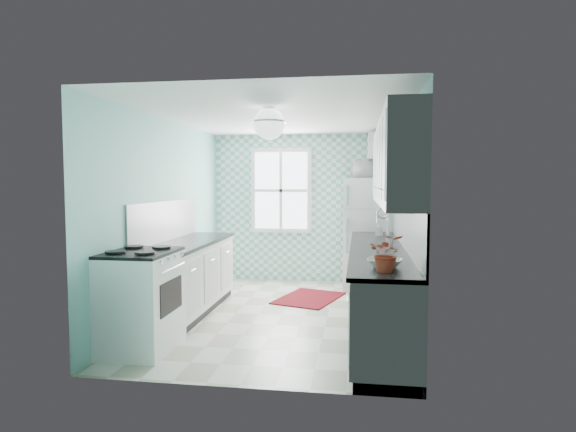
# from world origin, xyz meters

# --- Properties ---
(floor) EXTENTS (3.00, 4.40, 0.02)m
(floor) POSITION_xyz_m (0.00, 0.00, -0.01)
(floor) COLOR silver
(floor) RESTS_ON ground
(ceiling) EXTENTS (3.00, 4.40, 0.02)m
(ceiling) POSITION_xyz_m (0.00, 0.00, 2.51)
(ceiling) COLOR white
(ceiling) RESTS_ON wall_back
(wall_back) EXTENTS (3.00, 0.02, 2.50)m
(wall_back) POSITION_xyz_m (0.00, 2.21, 1.25)
(wall_back) COLOR #7CC3B7
(wall_back) RESTS_ON floor
(wall_front) EXTENTS (3.00, 0.02, 2.50)m
(wall_front) POSITION_xyz_m (0.00, -2.21, 1.25)
(wall_front) COLOR #7CC3B7
(wall_front) RESTS_ON floor
(wall_left) EXTENTS (0.02, 4.40, 2.50)m
(wall_left) POSITION_xyz_m (-1.51, 0.00, 1.25)
(wall_left) COLOR #7CC3B7
(wall_left) RESTS_ON floor
(wall_right) EXTENTS (0.02, 4.40, 2.50)m
(wall_right) POSITION_xyz_m (1.51, 0.00, 1.25)
(wall_right) COLOR #7CC3B7
(wall_right) RESTS_ON floor
(accent_wall) EXTENTS (3.00, 0.01, 2.50)m
(accent_wall) POSITION_xyz_m (0.00, 2.19, 1.25)
(accent_wall) COLOR #67B2A7
(accent_wall) RESTS_ON wall_back
(window) EXTENTS (1.04, 0.05, 1.44)m
(window) POSITION_xyz_m (-0.35, 2.16, 1.55)
(window) COLOR white
(window) RESTS_ON wall_back
(backsplash_right) EXTENTS (0.02, 3.60, 0.51)m
(backsplash_right) POSITION_xyz_m (1.49, -0.40, 1.20)
(backsplash_right) COLOR white
(backsplash_right) RESTS_ON wall_right
(backsplash_left) EXTENTS (0.02, 2.15, 0.51)m
(backsplash_left) POSITION_xyz_m (-1.49, -0.07, 1.20)
(backsplash_left) COLOR white
(backsplash_left) RESTS_ON wall_left
(upper_cabinets_right) EXTENTS (0.33, 3.20, 0.90)m
(upper_cabinets_right) POSITION_xyz_m (1.33, -0.60, 1.90)
(upper_cabinets_right) COLOR silver
(upper_cabinets_right) RESTS_ON wall_right
(upper_cabinet_fridge) EXTENTS (0.40, 0.74, 0.40)m
(upper_cabinet_fridge) POSITION_xyz_m (1.30, 1.83, 2.25)
(upper_cabinet_fridge) COLOR silver
(upper_cabinet_fridge) RESTS_ON wall_right
(ceiling_light) EXTENTS (0.34, 0.34, 0.35)m
(ceiling_light) POSITION_xyz_m (0.00, -0.80, 2.32)
(ceiling_light) COLOR silver
(ceiling_light) RESTS_ON ceiling
(base_cabinets_right) EXTENTS (0.60, 3.60, 0.90)m
(base_cabinets_right) POSITION_xyz_m (1.20, -0.40, 0.45)
(base_cabinets_right) COLOR white
(base_cabinets_right) RESTS_ON floor
(countertop_right) EXTENTS (0.63, 3.60, 0.04)m
(countertop_right) POSITION_xyz_m (1.19, -0.40, 0.92)
(countertop_right) COLOR black
(countertop_right) RESTS_ON base_cabinets_right
(base_cabinets_left) EXTENTS (0.60, 2.15, 0.90)m
(base_cabinets_left) POSITION_xyz_m (-1.20, -0.07, 0.45)
(base_cabinets_left) COLOR white
(base_cabinets_left) RESTS_ON floor
(countertop_left) EXTENTS (0.63, 2.15, 0.04)m
(countertop_left) POSITION_xyz_m (-1.19, -0.07, 0.92)
(countertop_left) COLOR black
(countertop_left) RESTS_ON base_cabinets_left
(fridge) EXTENTS (0.77, 0.76, 1.76)m
(fridge) POSITION_xyz_m (1.11, 1.81, 0.88)
(fridge) COLOR white
(fridge) RESTS_ON floor
(stove) EXTENTS (0.66, 0.82, 0.99)m
(stove) POSITION_xyz_m (-1.20, -1.46, 0.52)
(stove) COLOR silver
(stove) RESTS_ON floor
(sink) EXTENTS (0.44, 0.37, 0.53)m
(sink) POSITION_xyz_m (1.20, 0.74, 0.93)
(sink) COLOR silver
(sink) RESTS_ON countertop_right
(rug) EXTENTS (1.05, 1.26, 0.02)m
(rug) POSITION_xyz_m (0.26, 0.91, 0.01)
(rug) COLOR #70010D
(rug) RESTS_ON floor
(dish_towel) EXTENTS (0.08, 0.26, 0.40)m
(dish_towel) POSITION_xyz_m (0.89, 0.23, 0.48)
(dish_towel) COLOR #65ACA7
(dish_towel) RESTS_ON base_cabinets_right
(fruit_bowl) EXTENTS (0.37, 0.37, 0.08)m
(fruit_bowl) POSITION_xyz_m (1.20, -1.66, 0.98)
(fruit_bowl) COLOR silver
(fruit_bowl) RESTS_ON countertop_right
(potted_plant) EXTENTS (0.29, 0.25, 0.32)m
(potted_plant) POSITION_xyz_m (1.20, -1.90, 1.10)
(potted_plant) COLOR #AE100E
(potted_plant) RESTS_ON countertop_right
(soap_bottle) EXTENTS (0.10, 0.11, 0.18)m
(soap_bottle) POSITION_xyz_m (1.25, 0.88, 1.03)
(soap_bottle) COLOR #98B8C8
(soap_bottle) RESTS_ON countertop_right
(microwave) EXTENTS (0.50, 0.35, 0.27)m
(microwave) POSITION_xyz_m (1.11, 1.81, 1.90)
(microwave) COLOR white
(microwave) RESTS_ON fridge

